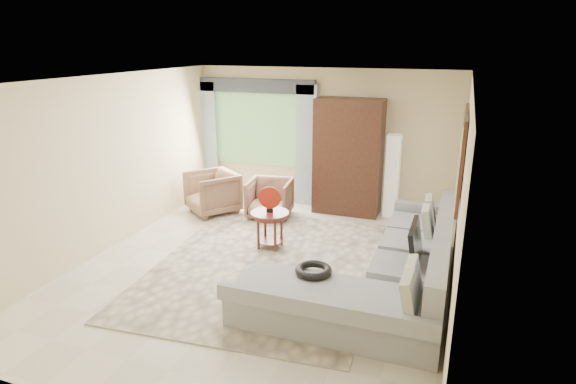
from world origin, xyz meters
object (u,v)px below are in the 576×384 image
at_px(tv_screen, 416,244).
at_px(coffee_table, 270,229).
at_px(potted_plant, 204,185).
at_px(armchair_left, 212,192).
at_px(sectional_sofa, 390,276).
at_px(armoire, 348,157).
at_px(floor_lamp, 392,176).
at_px(armchair_right, 270,198).

relative_size(tv_screen, coffee_table, 1.26).
bearing_deg(coffee_table, potted_plant, 140.00).
distance_m(coffee_table, potted_plant, 2.83).
height_order(tv_screen, armchair_left, tv_screen).
bearing_deg(coffee_table, sectional_sofa, -23.99).
bearing_deg(armchair_left, armoire, 58.18).
height_order(sectional_sofa, potted_plant, sectional_sofa).
height_order(sectional_sofa, floor_lamp, floor_lamp).
xyz_separation_m(coffee_table, armchair_right, (-0.53, 1.28, 0.04)).
bearing_deg(sectional_sofa, tv_screen, 17.98).
bearing_deg(tv_screen, floor_lamp, 103.70).
xyz_separation_m(sectional_sofa, armoire, (-1.23, 2.90, 0.77)).
bearing_deg(coffee_table, armoire, 70.56).
distance_m(potted_plant, floor_lamp, 3.72).
height_order(coffee_table, floor_lamp, floor_lamp).
bearing_deg(coffee_table, armchair_left, 144.64).
xyz_separation_m(coffee_table, potted_plant, (-2.17, 1.82, -0.02)).
relative_size(tv_screen, potted_plant, 1.28).
height_order(potted_plant, armoire, armoire).
relative_size(sectional_sofa, armoire, 1.65).
distance_m(tv_screen, armoire, 3.20).
relative_size(coffee_table, armoire, 0.28).
xyz_separation_m(sectional_sofa, armchair_right, (-2.48, 2.15, 0.07)).
bearing_deg(armoire, armchair_right, -149.04).
bearing_deg(floor_lamp, tv_screen, -76.30).
distance_m(coffee_table, armoire, 2.28).
height_order(tv_screen, coffee_table, tv_screen).
distance_m(tv_screen, coffee_table, 2.39).
bearing_deg(armchair_left, tv_screen, 10.67).
height_order(armchair_right, potted_plant, armchair_right).
height_order(armchair_right, armoire, armoire).
bearing_deg(sectional_sofa, potted_plant, 146.87).
distance_m(sectional_sofa, potted_plant, 4.92).
xyz_separation_m(tv_screen, floor_lamp, (-0.70, 2.87, 0.03)).
height_order(potted_plant, floor_lamp, floor_lamp).
bearing_deg(floor_lamp, armchair_left, -163.19).
distance_m(tv_screen, armchair_left, 4.30).
distance_m(armchair_left, armchair_right, 1.10).
xyz_separation_m(tv_screen, armchair_left, (-3.83, 1.93, -0.33)).
height_order(coffee_table, armoire, armoire).
relative_size(coffee_table, armchair_left, 0.69).
relative_size(sectional_sofa, coffee_table, 5.91).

